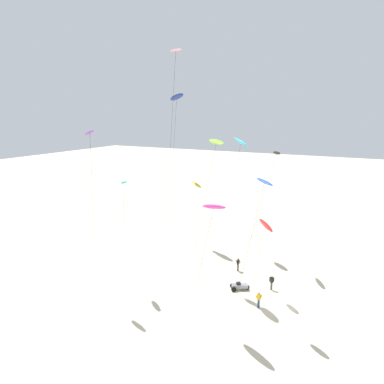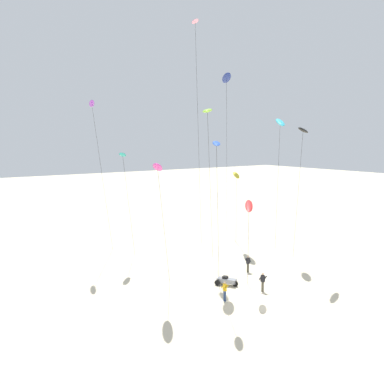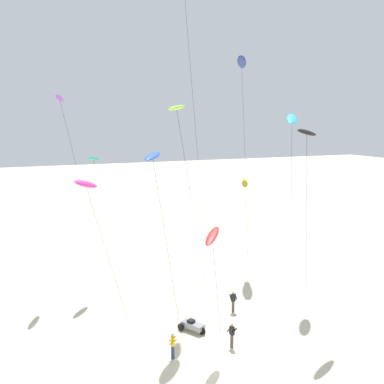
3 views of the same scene
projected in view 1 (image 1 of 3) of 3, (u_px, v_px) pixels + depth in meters
The scene contains 16 objects.
ground_plane at pixel (288, 306), 33.57m from camera, with size 260.00×260.00×0.00m, color beige.
kite_pink at pixel (176, 57), 38.45m from camera, with size 5.05×5.77×25.51m.
kite_lime at pixel (216, 143), 34.67m from camera, with size 5.92×6.38×16.03m.
kite_cyan at pixel (241, 142), 44.67m from camera, with size 3.70×4.08×15.60m.
kite_magenta at pixel (214, 207), 28.32m from camera, with size 4.43×5.08×11.56m.
kite_red at pixel (266, 226), 34.29m from camera, with size 2.47×2.67×7.96m.
kite_yellow at pixel (197, 185), 47.83m from camera, with size 2.30×2.75×9.22m.
kite_blue at pixel (264, 184), 29.28m from camera, with size 3.75×4.16×13.06m.
kite_teal at pixel (124, 184), 35.50m from camera, with size 3.55×3.88×11.85m.
kite_navy at pixel (177, 98), 48.46m from camera, with size 4.68×5.39×21.48m.
kite_purple at pixel (90, 137), 33.30m from camera, with size 4.36×5.12×17.02m.
kite_black at pixel (276, 154), 40.30m from camera, with size 5.21×5.08×14.38m.
kite_flyer_nearest at pixel (259, 300), 33.06m from camera, with size 0.61×0.64×1.67m.
kite_flyer_middle at pixel (272, 282), 36.49m from camera, with size 0.60×0.62×1.67m.
kite_flyer_furthest at pixel (238, 264), 40.90m from camera, with size 0.63×0.61×1.67m.
beach_buggy at pixel (239, 286), 36.66m from camera, with size 1.66×2.06×0.82m.
Camera 1 is at (-31.18, -5.53, 18.42)m, focal length 32.02 mm.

